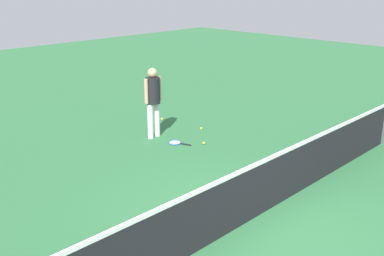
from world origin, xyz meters
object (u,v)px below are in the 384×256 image
tennis_ball_by_net (201,129)px  tennis_ball_midcourt (162,119)px  tennis_racket_near_player (176,143)px  tennis_ball_near_player (204,143)px  tennis_ball_baseline (226,186)px  player_near_side (153,97)px

tennis_ball_by_net → tennis_ball_midcourt: (0.14, -1.33, 0.00)m
tennis_racket_near_player → tennis_ball_midcourt: size_ratio=9.20×
tennis_ball_near_player → tennis_ball_baseline: same height
tennis_ball_by_net → tennis_ball_baseline: same height
tennis_racket_near_player → tennis_ball_baseline: 2.59m
tennis_ball_by_net → tennis_ball_baseline: 3.39m
tennis_ball_near_player → tennis_ball_by_net: bearing=-133.5°
player_near_side → tennis_ball_baseline: (0.93, 3.09, -0.98)m
player_near_side → tennis_ball_midcourt: size_ratio=25.76×
player_near_side → tennis_ball_near_player: player_near_side is taller
tennis_racket_near_player → tennis_ball_by_net: (-1.13, -0.25, 0.02)m
tennis_racket_near_player → player_near_side: bearing=-84.9°
tennis_ball_near_player → tennis_ball_by_net: same height
tennis_ball_midcourt → tennis_racket_near_player: bearing=57.9°
player_near_side → tennis_ball_near_player: (-0.46, 1.22, -0.98)m
player_near_side → tennis_ball_midcourt: player_near_side is taller
player_near_side → tennis_ball_baseline: player_near_side is taller
tennis_racket_near_player → tennis_ball_baseline: tennis_ball_baseline is taller
player_near_side → tennis_ball_midcourt: bearing=-140.1°
player_near_side → tennis_ball_near_player: bearing=110.8°
player_near_side → tennis_ball_midcourt: 1.68m
player_near_side → tennis_ball_near_player: 1.63m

